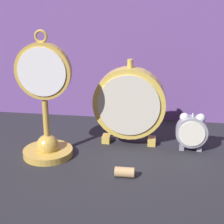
{
  "coord_description": "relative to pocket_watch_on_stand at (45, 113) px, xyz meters",
  "views": [
    {
      "loc": [
        0.12,
        -0.74,
        0.4
      ],
      "look_at": [
        0.0,
        0.08,
        0.1
      ],
      "focal_mm": 60.0,
      "sensor_mm": 36.0,
      "label": 1
    }
  ],
  "objects": [
    {
      "name": "ground_plane",
      "position": [
        0.15,
        -0.04,
        -0.11
      ],
      "size": [
        4.0,
        4.0,
        0.0
      ],
      "primitive_type": "plane",
      "color": "#232328"
    },
    {
      "name": "fabric_backdrop_drape",
      "position": [
        0.15,
        0.29,
        0.19
      ],
      "size": [
        1.35,
        0.01,
        0.59
      ],
      "primitive_type": "cube",
      "color": "#6B478E",
      "rests_on": "ground_plane"
    },
    {
      "name": "pocket_watch_on_stand",
      "position": [
        0.0,
        0.0,
        0.0
      ],
      "size": [
        0.13,
        0.12,
        0.3
      ],
      "color": "gold",
      "rests_on": "ground_plane"
    },
    {
      "name": "alarm_clock_twin_bell",
      "position": [
        0.34,
        0.08,
        -0.05
      ],
      "size": [
        0.08,
        0.03,
        0.1
      ],
      "color": "gray",
      "rests_on": "ground_plane"
    },
    {
      "name": "mantel_clock_silver",
      "position": [
        0.18,
        0.1,
        -0.0
      ],
      "size": [
        0.18,
        0.04,
        0.22
      ],
      "color": "gold",
      "rests_on": "ground_plane"
    },
    {
      "name": "wine_cork",
      "position": [
        0.19,
        -0.08,
        -0.1
      ],
      "size": [
        0.04,
        0.02,
        0.02
      ],
      "primitive_type": "cylinder",
      "rotation": [
        0.0,
        1.57,
        0.0
      ],
      "color": "tan",
      "rests_on": "ground_plane"
    }
  ]
}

